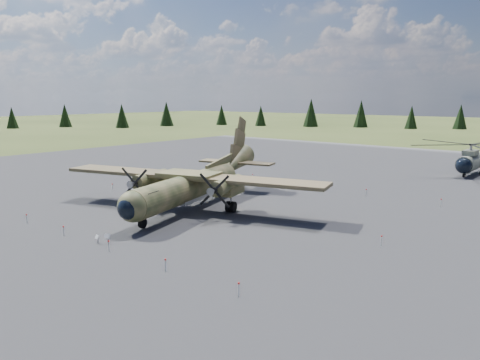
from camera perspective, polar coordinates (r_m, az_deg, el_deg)
The scene contains 8 objects.
ground at distance 45.00m, azimuth -2.95°, elevation -3.95°, with size 500.00×500.00×0.00m, color #535F2A.
apron at distance 52.62m, azimuth 4.40°, elevation -1.91°, with size 120.00×120.00×0.04m, color #5C5C61.
transport_plane at distance 46.89m, azimuth -5.58°, elevation -0.13°, with size 27.43×24.51×9.13m.
helicopter_near at distance 73.70m, azimuth 26.38°, elevation 3.00°, with size 17.78×20.89×4.48m.
info_placard_left at distance 36.85m, azimuth -15.86°, elevation -6.72°, with size 0.49×0.30×0.73m.
info_placard_right at distance 37.00m, azimuth -17.01°, elevation -6.77°, with size 0.45×0.25×0.67m.
barrier_fence at distance 45.13m, azimuth -3.46°, elevation -3.25°, with size 33.12×29.62×0.85m.
treeline at distance 40.44m, azimuth -4.93°, elevation 1.36°, with size 292.65×287.21×10.85m.
Camera 1 is at (29.47, -32.22, 10.86)m, focal length 35.00 mm.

